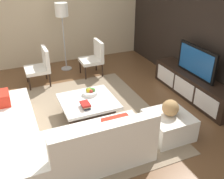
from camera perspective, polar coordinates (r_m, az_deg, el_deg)
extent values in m
plane|color=brown|center=(4.83, -5.87, -7.01)|extent=(14.00, 14.00, 0.00)
cube|color=black|center=(5.56, 21.47, 11.92)|extent=(6.40, 0.12, 2.80)
cube|color=beige|center=(7.26, -13.05, 16.48)|extent=(0.12, 5.20, 2.80)
cube|color=gray|center=(4.91, -6.24, -6.34)|extent=(3.29, 2.72, 0.01)
cube|color=black|center=(5.75, 17.34, 0.75)|extent=(2.19, 0.46, 0.50)
cube|color=white|center=(6.09, 11.68, 3.02)|extent=(0.62, 0.01, 0.35)
cube|color=white|center=(5.61, 15.47, 0.32)|extent=(0.62, 0.01, 0.35)
cube|color=white|center=(5.18, 19.93, -2.85)|extent=(0.62, 0.01, 0.35)
cube|color=black|center=(5.53, 18.15, 5.91)|extent=(1.09, 0.05, 0.62)
cube|color=#194C8C|center=(5.51, 17.92, 5.87)|extent=(0.98, 0.01, 0.52)
cube|color=white|center=(4.42, -21.59, -9.56)|extent=(2.39, 0.85, 0.41)
cube|color=white|center=(3.95, -3.06, -12.36)|extent=(0.85, 1.53, 0.41)
cube|color=white|center=(3.45, -1.24, -10.59)|extent=(0.18, 1.53, 0.39)
cube|color=red|center=(4.87, -22.80, -1.75)|extent=(0.36, 0.20, 0.22)
cube|color=red|center=(3.92, 2.17, -8.32)|extent=(0.60, 0.44, 0.06)
cube|color=black|center=(4.84, -5.20, -4.53)|extent=(0.75, 0.79, 0.33)
cube|color=white|center=(4.74, -5.30, -2.59)|extent=(0.94, 0.98, 0.05)
cylinder|color=black|center=(6.48, -18.29, 3.10)|extent=(0.04, 0.04, 0.38)
cylinder|color=black|center=(6.04, -17.75, 1.39)|extent=(0.04, 0.04, 0.38)
cylinder|color=black|center=(6.52, -14.35, 3.82)|extent=(0.04, 0.04, 0.38)
cylinder|color=black|center=(6.09, -13.53, 2.17)|extent=(0.04, 0.04, 0.38)
cube|color=white|center=(6.20, -16.21, 4.24)|extent=(0.56, 0.54, 0.08)
cube|color=white|center=(6.13, -14.44, 6.88)|extent=(0.56, 0.08, 0.45)
cylinder|color=#A5A5AA|center=(7.06, -9.99, 4.62)|extent=(0.28, 0.28, 0.02)
cylinder|color=#A5A5AA|center=(6.82, -10.47, 9.98)|extent=(0.03, 0.03, 1.36)
cylinder|color=white|center=(6.62, -11.11, 16.92)|extent=(0.31, 0.31, 0.32)
cube|color=white|center=(4.47, 12.32, -7.67)|extent=(0.70, 0.70, 0.40)
cylinder|color=silver|center=(4.89, -4.89, -0.77)|extent=(0.28, 0.28, 0.07)
sphere|color=#B23326|center=(4.84, -4.68, -0.40)|extent=(0.08, 0.08, 0.08)
sphere|color=#4C8C33|center=(4.87, -4.26, -0.15)|extent=(0.09, 0.09, 0.09)
sphere|color=#4C8C33|center=(4.88, -4.87, -0.08)|extent=(0.10, 0.10, 0.10)
sphere|color=#4C8C33|center=(4.90, -5.37, -0.05)|extent=(0.07, 0.07, 0.07)
sphere|color=gold|center=(4.85, -5.16, -0.29)|extent=(0.09, 0.09, 0.09)
cylinder|color=black|center=(6.70, -7.05, 5.17)|extent=(0.04, 0.04, 0.38)
cylinder|color=black|center=(6.30, -5.86, 3.75)|extent=(0.04, 0.04, 0.38)
cylinder|color=black|center=(6.82, -3.52, 5.76)|extent=(0.04, 0.04, 0.38)
cylinder|color=black|center=(6.43, -2.15, 4.39)|extent=(0.04, 0.04, 0.38)
cube|color=white|center=(6.49, -4.71, 6.34)|extent=(0.53, 0.52, 0.08)
cube|color=white|center=(6.46, -2.95, 8.82)|extent=(0.53, 0.08, 0.45)
sphere|color=#AD8451|center=(4.29, 12.77, -3.99)|extent=(0.28, 0.28, 0.28)
cube|color=#1E232D|center=(4.51, -5.82, -3.80)|extent=(0.22, 0.11, 0.03)
cube|color=#CCB78C|center=(4.50, -5.81, -3.49)|extent=(0.19, 0.13, 0.03)
cube|color=maroon|center=(4.48, -5.94, -3.17)|extent=(0.22, 0.14, 0.03)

